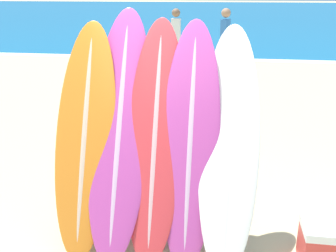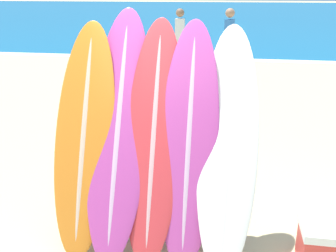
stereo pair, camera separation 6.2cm
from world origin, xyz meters
The scene contains 10 objects.
ocean_water centered at (0.00, 39.91, 0.00)m, with size 120.00×60.00×0.01m.
surfboard_rack centered at (-0.38, 0.30, 0.47)m, with size 1.59×0.04×0.88m.
surfboard_slot_0 centered at (-1.02, 0.33, 1.01)m, with size 0.55×0.91×2.03m.
surfboard_slot_1 centered at (-0.71, 0.37, 1.07)m, with size 0.56×1.09×2.14m.
surfboard_slot_2 centered at (-0.38, 0.34, 1.03)m, with size 0.51×0.93×2.06m.
surfboard_slot_3 centered at (-0.07, 0.34, 1.03)m, with size 0.51×0.85×2.05m.
surfboard_slot_4 centered at (0.27, 0.34, 1.00)m, with size 0.52×1.04×2.01m.
person_near_water centered at (-1.24, 8.47, 0.97)m, with size 0.30×0.24×1.77m.
person_mid_beach centered at (0.15, 7.85, 0.99)m, with size 0.26×0.31×1.81m.
cooler_box centered at (1.16, 0.20, 0.20)m, with size 0.48×0.38×0.40m.
Camera 2 is at (0.27, -2.82, 2.29)m, focal length 42.00 mm.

